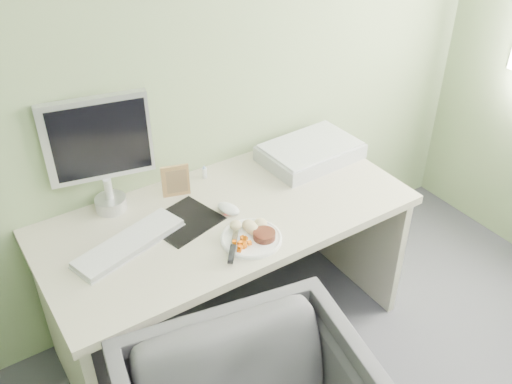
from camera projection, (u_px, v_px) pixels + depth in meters
wall_back at (176, 47)px, 2.35m from camera, size 3.50×0.00×3.50m
desk at (228, 245)px, 2.55m from camera, size 1.60×0.75×0.73m
plate at (251, 238)px, 2.29m from camera, size 0.25×0.25×0.01m
steak at (264, 235)px, 2.27m from camera, size 0.12×0.12×0.03m
potato_pile at (249, 223)px, 2.31m from camera, size 0.14×0.12×0.06m
carrot_heap at (242, 242)px, 2.23m from camera, size 0.07×0.07×0.04m
steak_knife at (233, 247)px, 2.22m from camera, size 0.17×0.21×0.02m
mousepad at (184, 221)px, 2.39m from camera, size 0.32×0.30×0.00m
keyboard at (129, 243)px, 2.25m from camera, size 0.48×0.26×0.02m
computer_mouse at (228, 209)px, 2.43m from camera, size 0.10×0.13×0.04m
photo_frame at (176, 181)px, 2.51m from camera, size 0.12×0.05×0.15m
eyedrop_bottle at (204, 172)px, 2.65m from camera, size 0.02×0.02×0.07m
scanner at (310, 152)px, 2.78m from camera, size 0.48×0.33×0.07m
monitor at (100, 149)px, 2.31m from camera, size 0.43×0.15×0.52m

